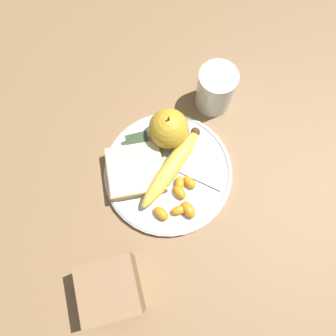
% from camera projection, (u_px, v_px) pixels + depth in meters
% --- Properties ---
extents(ground_plane, '(3.00, 3.00, 0.00)m').
position_uv_depth(ground_plane, '(168.00, 173.00, 0.60)').
color(ground_plane, olive).
extents(plate, '(0.23, 0.23, 0.01)m').
position_uv_depth(plate, '(168.00, 172.00, 0.59)').
color(plate, silver).
rests_on(plate, ground_plane).
extents(juice_glass, '(0.07, 0.07, 0.09)m').
position_uv_depth(juice_glass, '(215.00, 90.00, 0.61)').
color(juice_glass, silver).
rests_on(juice_glass, ground_plane).
extents(apple, '(0.07, 0.07, 0.08)m').
position_uv_depth(apple, '(169.00, 129.00, 0.58)').
color(apple, gold).
rests_on(apple, plate).
extents(banana, '(0.15, 0.14, 0.03)m').
position_uv_depth(banana, '(171.00, 166.00, 0.58)').
color(banana, '#E0CC4C').
rests_on(banana, plate).
extents(bread_slice, '(0.11, 0.10, 0.02)m').
position_uv_depth(bread_slice, '(136.00, 170.00, 0.58)').
color(bread_slice, tan).
rests_on(bread_slice, plate).
extents(fork, '(0.14, 0.12, 0.00)m').
position_uv_depth(fork, '(172.00, 166.00, 0.59)').
color(fork, silver).
rests_on(fork, plate).
extents(jam_packet, '(0.04, 0.03, 0.02)m').
position_uv_depth(jam_packet, '(138.00, 143.00, 0.60)').
color(jam_packet, silver).
rests_on(jam_packet, plate).
extents(orange_segment_0, '(0.03, 0.03, 0.02)m').
position_uv_depth(orange_segment_0, '(161.00, 213.00, 0.56)').
color(orange_segment_0, orange).
rests_on(orange_segment_0, plate).
extents(orange_segment_1, '(0.03, 0.04, 0.02)m').
position_uv_depth(orange_segment_1, '(189.00, 210.00, 0.56)').
color(orange_segment_1, orange).
rests_on(orange_segment_1, plate).
extents(orange_segment_2, '(0.02, 0.03, 0.02)m').
position_uv_depth(orange_segment_2, '(180.00, 184.00, 0.58)').
color(orange_segment_2, orange).
rests_on(orange_segment_2, plate).
extents(orange_segment_3, '(0.03, 0.03, 0.02)m').
position_uv_depth(orange_segment_3, '(180.00, 192.00, 0.57)').
color(orange_segment_3, orange).
rests_on(orange_segment_3, plate).
extents(orange_segment_4, '(0.03, 0.03, 0.02)m').
position_uv_depth(orange_segment_4, '(190.00, 182.00, 0.58)').
color(orange_segment_4, orange).
rests_on(orange_segment_4, plate).
extents(orange_segment_5, '(0.03, 0.02, 0.01)m').
position_uv_depth(orange_segment_5, '(178.00, 210.00, 0.56)').
color(orange_segment_5, orange).
rests_on(orange_segment_5, plate).
extents(condiment_caddy, '(0.09, 0.09, 0.08)m').
position_uv_depth(condiment_caddy, '(111.00, 289.00, 0.51)').
color(condiment_caddy, '#93704C').
rests_on(condiment_caddy, ground_plane).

